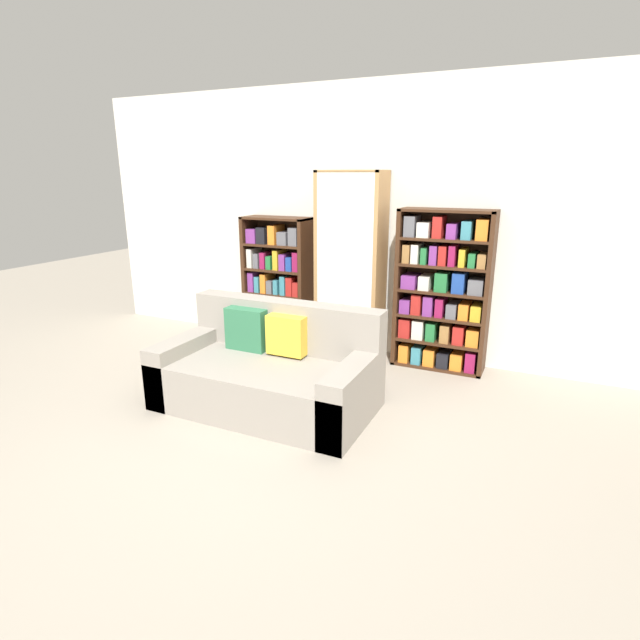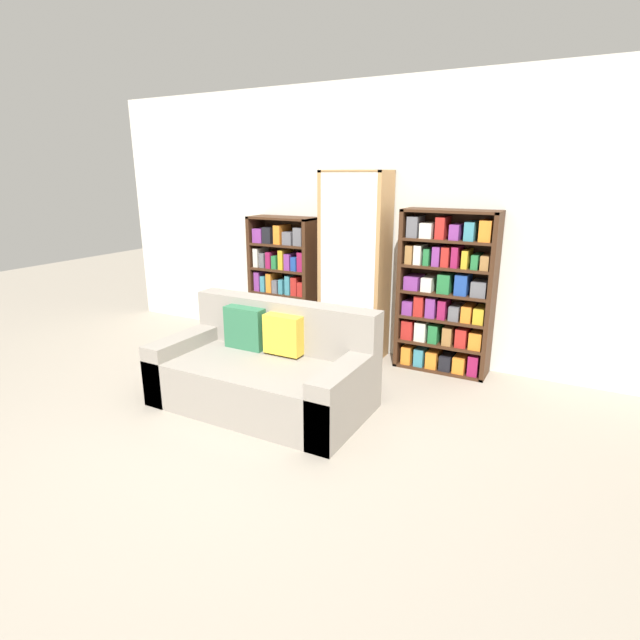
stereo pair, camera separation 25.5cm
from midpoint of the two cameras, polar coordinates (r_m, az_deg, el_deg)
name	(u,v)px [view 2 (the right image)]	position (r m, az deg, el deg)	size (l,w,h in m)	color
ground_plane	(231,449)	(3.60, -8.10, -14.37)	(16.00, 16.00, 0.00)	gray
wall_back	(370,223)	(5.19, 7.12, 10.97)	(6.51, 0.06, 2.70)	silver
couch	(265,371)	(4.10, -4.48, -5.91)	(1.71, 0.92, 0.81)	gray
bookshelf_left	(284,283)	(5.52, -2.80, 4.28)	(0.74, 0.32, 1.39)	#3D2314
display_cabinet	(355,267)	(5.07, 5.47, 6.02)	(0.66, 0.36, 1.86)	#AD7F4C
bookshelf_right	(445,295)	(4.85, 15.61, 2.73)	(0.87, 0.32, 1.52)	#3D2314
wine_bottle	(373,373)	(4.45, 7.73, -6.08)	(0.07, 0.07, 0.34)	black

